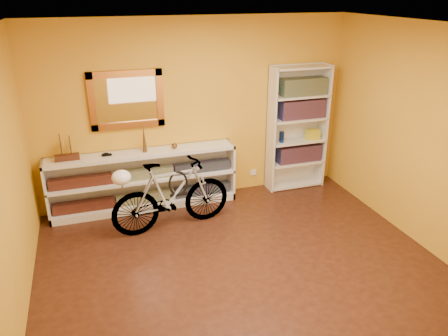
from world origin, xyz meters
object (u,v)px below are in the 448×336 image
object	(u,v)px
bicycle	(172,195)
helmet	(121,177)
console_unit	(144,180)
bookcase	(297,128)

from	to	relation	value
bicycle	helmet	bearing A→B (deg)	90.00
console_unit	bicycle	size ratio (longest dim) A/B	1.62
bicycle	helmet	world-z (taller)	bicycle
console_unit	bookcase	size ratio (longest dim) A/B	1.37
console_unit	helmet	xyz separation A→B (m)	(-0.35, -0.75, 0.41)
bookcase	bicycle	bearing A→B (deg)	-161.69
bookcase	bicycle	xyz separation A→B (m)	(-2.11, -0.70, -0.48)
bookcase	bicycle	size ratio (longest dim) A/B	1.18
bicycle	helmet	size ratio (longest dim) A/B	6.79
bicycle	console_unit	bearing A→B (deg)	13.79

